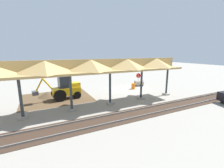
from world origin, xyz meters
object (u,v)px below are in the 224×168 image
concrete_pipe (139,83)px  backhoe (65,89)px  traffic_barrel (133,86)px  stop_sign (138,77)px

concrete_pipe → backhoe: bearing=9.3°
concrete_pipe → traffic_barrel: concrete_pipe is taller
concrete_pipe → traffic_barrel: bearing=33.9°
stop_sign → concrete_pipe: size_ratio=1.36×
traffic_barrel → concrete_pipe: bearing=-146.1°
backhoe → concrete_pipe: backhoe is taller
stop_sign → backhoe: size_ratio=0.42×
stop_sign → backhoe: backhoe is taller
backhoe → concrete_pipe: (-12.35, -2.02, -0.78)m
stop_sign → traffic_barrel: 1.96m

